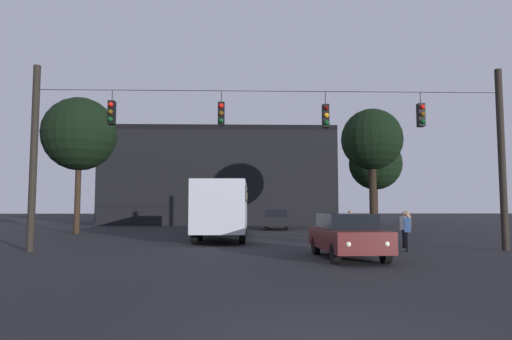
# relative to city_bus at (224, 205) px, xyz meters

# --- Properties ---
(ground_plane) EXTENTS (168.00, 168.00, 0.00)m
(ground_plane) POSITION_rel_city_bus_xyz_m (2.20, 4.81, -1.87)
(ground_plane) COLOR black
(ground_plane) RESTS_ON ground
(overhead_signal_span) EXTENTS (19.06, 0.44, 7.40)m
(overhead_signal_span) POSITION_rel_city_bus_xyz_m (2.19, -7.58, 2.31)
(overhead_signal_span) COLOR black
(overhead_signal_span) RESTS_ON ground
(city_bus) EXTENTS (2.70, 11.04, 3.00)m
(city_bus) POSITION_rel_city_bus_xyz_m (0.00, 0.00, 0.00)
(city_bus) COLOR #B7BCC6
(city_bus) RESTS_ON ground
(car_near_right) EXTENTS (2.01, 4.41, 1.52)m
(car_near_right) POSITION_rel_city_bus_xyz_m (4.62, -10.15, -1.07)
(car_near_right) COLOR #511919
(car_near_right) RESTS_ON ground
(car_far_left) EXTENTS (2.10, 4.43, 1.52)m
(car_far_left) POSITION_rel_city_bus_xyz_m (3.58, 9.24, -1.07)
(car_far_left) COLOR black
(car_far_left) RESTS_ON ground
(pedestrian_crossing_left) EXTENTS (0.24, 0.36, 1.56)m
(pedestrian_crossing_left) POSITION_rel_city_bus_xyz_m (8.69, -4.67, -0.99)
(pedestrian_crossing_left) COLOR black
(pedestrian_crossing_left) RESTS_ON ground
(pedestrian_crossing_center) EXTENTS (0.33, 0.41, 1.53)m
(pedestrian_crossing_center) POSITION_rel_city_bus_xyz_m (7.52, -7.90, -1.01)
(pedestrian_crossing_center) COLOR black
(pedestrian_crossing_center) RESTS_ON ground
(pedestrian_crossing_right) EXTENTS (0.27, 0.38, 1.58)m
(pedestrian_crossing_right) POSITION_rel_city_bus_xyz_m (6.08, -4.54, -0.98)
(pedestrian_crossing_right) COLOR black
(pedestrian_crossing_right) RESTS_ON ground
(pedestrian_near_bus) EXTENTS (0.32, 0.41, 1.54)m
(pedestrian_near_bus) POSITION_rel_city_bus_xyz_m (7.96, -6.36, -1.00)
(pedestrian_near_bus) COLOR black
(pedestrian_near_bus) RESTS_ON ground
(corner_building) EXTENTS (22.44, 13.72, 9.41)m
(corner_building) POSITION_rel_city_bus_xyz_m (-1.31, 23.05, 2.84)
(corner_building) COLOR black
(corner_building) RESTS_ON ground
(tree_left_silhouette) EXTENTS (4.90, 4.90, 8.22)m
(tree_left_silhouette) POSITION_rel_city_bus_xyz_m (13.42, 16.13, 3.89)
(tree_left_silhouette) COLOR black
(tree_left_silhouette) RESTS_ON ground
(tree_behind_building) EXTENTS (4.79, 4.79, 8.90)m
(tree_behind_building) POSITION_rel_city_bus_xyz_m (-9.67, 4.07, 4.61)
(tree_behind_building) COLOR #2D2116
(tree_behind_building) RESTS_ON ground
(tree_right_far) EXTENTS (4.02, 4.02, 8.18)m
(tree_right_far) POSITION_rel_city_bus_xyz_m (9.54, 3.69, 4.24)
(tree_right_far) COLOR black
(tree_right_far) RESTS_ON ground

